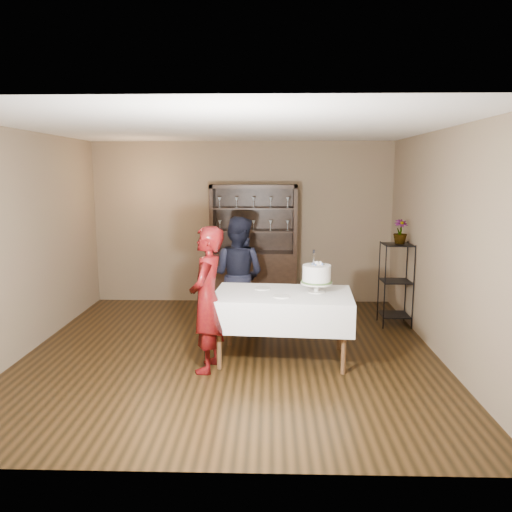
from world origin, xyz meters
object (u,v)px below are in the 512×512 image
at_px(plant_etagere, 396,281).
at_px(woman, 207,299).
at_px(potted_plant, 400,232).
at_px(man, 238,275).
at_px(cake_table, 283,309).
at_px(cake, 317,275).
at_px(china_hutch, 254,266).

bearing_deg(plant_etagere, woman, -145.18).
bearing_deg(potted_plant, man, -170.49).
xyz_separation_m(cake_table, woman, (-0.84, -0.35, 0.20)).
distance_m(cake_table, cake, 0.56).
distance_m(china_hutch, man, 1.42).
relative_size(china_hutch, woman, 1.23).
bearing_deg(plant_etagere, cake, -133.41).
relative_size(cake, potted_plant, 1.47).
bearing_deg(cake_table, china_hutch, 99.75).
relative_size(china_hutch, man, 1.24).
xyz_separation_m(plant_etagere, man, (-2.26, -0.35, 0.15)).
bearing_deg(potted_plant, cake_table, -140.00).
bearing_deg(china_hutch, potted_plant, -25.58).
xyz_separation_m(man, potted_plant, (2.30, 0.38, 0.56)).
relative_size(china_hutch, potted_plant, 5.76).
distance_m(man, potted_plant, 2.39).
height_order(man, cake, man).
height_order(china_hutch, cake_table, china_hutch).
bearing_deg(potted_plant, woman, -145.04).
bearing_deg(cake, woman, -161.91).
distance_m(woman, potted_plant, 3.15).
height_order(woman, man, woman).
height_order(plant_etagere, cake_table, plant_etagere).
bearing_deg(cake_table, cake, 7.71).
bearing_deg(cake, plant_etagere, 46.59).
bearing_deg(plant_etagere, man, -171.24).
distance_m(china_hutch, cake_table, 2.48).
xyz_separation_m(cake_table, man, (-0.59, 1.04, 0.19)).
distance_m(cake_table, man, 1.21).
bearing_deg(cake, potted_plant, 46.47).
distance_m(woman, man, 1.42).
bearing_deg(plant_etagere, potted_plant, 42.64).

